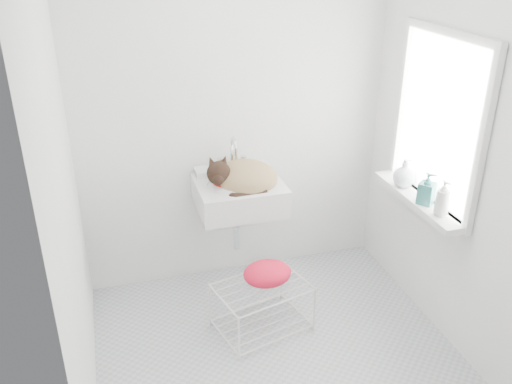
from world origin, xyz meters
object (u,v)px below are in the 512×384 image
object	(u,v)px
sink	(239,182)
bottle_a	(440,215)
bottle_b	(425,203)
cat	(241,178)
bottle_c	(403,186)
wire_rack	(262,309)

from	to	relation	value
sink	bottle_a	distance (m)	1.31
bottle_b	bottle_a	bearing A→B (deg)	-90.00
cat	bottle_c	size ratio (longest dim) A/B	2.75
bottle_a	bottle_c	bearing A→B (deg)	90.00
wire_rack	bottle_b	distance (m)	1.25
bottle_a	wire_rack	bearing A→B (deg)	163.71
sink	bottle_a	size ratio (longest dim) A/B	3.05
sink	wire_rack	bearing A→B (deg)	-88.45
cat	bottle_a	xyz separation A→B (m)	(1.03, -0.78, -0.04)
sink	bottle_c	distance (m)	1.10
cat	wire_rack	distance (m)	0.89
bottle_b	sink	bearing A→B (deg)	148.59
sink	bottle_c	world-z (taller)	sink
cat	bottle_a	bearing A→B (deg)	-24.44
wire_rack	bottle_c	distance (m)	1.25
bottle_b	bottle_c	world-z (taller)	bottle_b
sink	bottle_c	xyz separation A→B (m)	(1.04, -0.37, 0.00)
bottle_a	bottle_b	world-z (taller)	bottle_b
bottle_c	bottle_b	bearing A→B (deg)	-90.00
cat	bottle_c	xyz separation A→B (m)	(1.03, -0.35, -0.04)
sink	wire_rack	distance (m)	0.86
wire_rack	sink	bearing A→B (deg)	91.55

